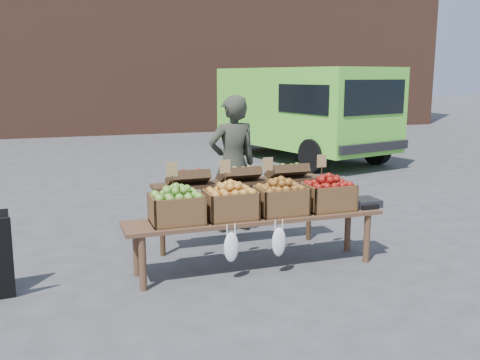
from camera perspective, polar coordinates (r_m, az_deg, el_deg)
name	(u,v)px	position (r m, az deg, el deg)	size (l,w,h in m)	color
ground	(305,252)	(6.20, 6.97, -7.65)	(80.00, 80.00, 0.00)	#464649
delivery_van	(302,114)	(12.81, 6.66, 6.97)	(2.20, 4.80, 2.15)	#67DC3C
vendor	(233,164)	(6.80, -0.78, 1.71)	(0.64, 0.42, 1.74)	#33372A
back_table	(239,204)	(6.18, -0.11, -2.59)	(2.10, 0.44, 1.04)	#3C2817
display_bench	(256,242)	(5.57, 1.69, -6.66)	(2.70, 0.56, 0.57)	#523623
crate_golden_apples	(177,209)	(5.23, -6.78, -3.08)	(0.50, 0.40, 0.28)	#649E30
crate_russet_pears	(230,204)	(5.37, -1.04, -2.63)	(0.50, 0.40, 0.28)	gold
crate_red_apples	(281,200)	(5.56, 4.37, -2.18)	(0.50, 0.40, 0.28)	#A45C20
crate_green_apples	(328,196)	(5.79, 9.37, -1.75)	(0.50, 0.40, 0.28)	maroon
weighing_scale	(362,203)	(6.03, 12.91, -2.36)	(0.34, 0.30, 0.08)	black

